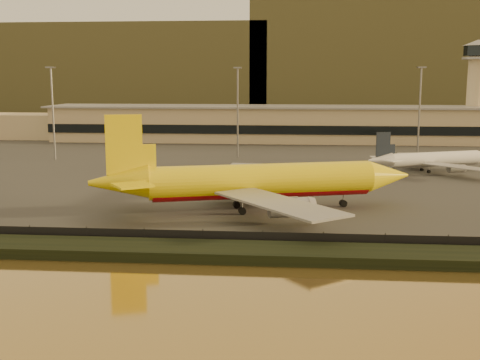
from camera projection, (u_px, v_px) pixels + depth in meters
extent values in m
plane|color=black|center=(254.00, 226.00, 92.89)|extent=(900.00, 900.00, 0.00)
cube|color=black|center=(245.00, 253.00, 76.08)|extent=(320.00, 7.00, 1.40)
cube|color=#2D2D2D|center=(274.00, 151.00, 186.17)|extent=(320.00, 220.00, 0.20)
cube|color=black|center=(248.00, 240.00, 79.91)|extent=(300.00, 0.05, 2.20)
cube|color=#C7AB8A|center=(277.00, 124.00, 214.60)|extent=(160.00, 22.00, 12.00)
cube|color=black|center=(276.00, 130.00, 203.77)|extent=(160.00, 0.60, 3.00)
cube|color=gray|center=(277.00, 107.00, 213.55)|extent=(164.00, 24.00, 0.60)
cube|color=#C7AB8A|center=(26.00, 126.00, 227.12)|extent=(50.00, 18.00, 9.00)
cylinder|color=#C7AB8A|center=(476.00, 99.00, 212.85)|extent=(6.40, 6.40, 30.00)
cylinder|color=black|center=(479.00, 51.00, 210.04)|extent=(10.40, 10.40, 3.50)
cone|color=gray|center=(479.00, 43.00, 209.58)|extent=(11.20, 11.20, 2.00)
cylinder|color=gray|center=(478.00, 58.00, 210.47)|extent=(11.20, 11.20, 0.80)
cylinder|color=slate|center=(53.00, 114.00, 164.77)|extent=(0.50, 0.50, 25.00)
cube|color=slate|center=(51.00, 67.00, 162.65)|extent=(2.20, 2.20, 0.40)
cylinder|color=slate|center=(238.00, 113.00, 170.20)|extent=(0.50, 0.50, 25.00)
cube|color=slate|center=(238.00, 68.00, 168.08)|extent=(2.20, 2.20, 0.40)
cylinder|color=slate|center=(419.00, 115.00, 163.85)|extent=(0.50, 0.50, 25.00)
cube|color=slate|center=(422.00, 67.00, 161.73)|extent=(2.20, 2.20, 0.40)
cube|color=brown|center=(92.00, 71.00, 434.46)|extent=(260.00, 160.00, 55.00)
cube|color=brown|center=(417.00, 60.00, 413.02)|extent=(220.00, 160.00, 70.00)
cylinder|color=yellow|center=(262.00, 180.00, 101.92)|extent=(38.31, 16.10, 5.53)
cylinder|color=#A3090E|center=(262.00, 186.00, 102.08)|extent=(36.95, 14.63, 4.32)
cone|color=yellow|center=(388.00, 176.00, 106.32)|extent=(8.71, 7.41, 5.53)
cone|color=yellow|center=(119.00, 182.00, 97.24)|extent=(10.75, 8.01, 5.53)
cube|color=yellow|center=(124.00, 145.00, 96.43)|extent=(5.74, 2.07, 9.68)
cube|color=yellow|center=(131.00, 174.00, 102.93)|extent=(5.47, 5.41, 0.33)
cube|color=yellow|center=(133.00, 185.00, 92.23)|extent=(7.36, 7.34, 0.33)
cube|color=gray|center=(239.00, 173.00, 116.13)|extent=(9.76, 24.56, 0.33)
cylinder|color=gray|center=(257.00, 183.00, 113.42)|extent=(6.98, 4.72, 3.04)
cube|color=gray|center=(279.00, 203.00, 87.63)|extent=(20.70, 23.40, 0.33)
cylinder|color=gray|center=(289.00, 208.00, 91.86)|extent=(6.98, 4.72, 3.04)
cylinder|color=black|center=(343.00, 203.00, 105.51)|extent=(1.44, 1.27, 1.22)
cylinder|color=slate|center=(343.00, 200.00, 105.41)|extent=(0.21, 0.21, 2.49)
cylinder|color=black|center=(242.00, 211.00, 99.52)|extent=(1.44, 1.27, 1.22)
cylinder|color=slate|center=(242.00, 207.00, 99.41)|extent=(0.21, 0.21, 2.49)
cylinder|color=black|center=(237.00, 205.00, 104.34)|extent=(1.44, 1.27, 1.22)
cylinder|color=slate|center=(237.00, 201.00, 104.23)|extent=(0.21, 0.21, 2.49)
cylinder|color=white|center=(435.00, 159.00, 144.79)|extent=(23.30, 11.99, 3.31)
cylinder|color=gray|center=(435.00, 161.00, 144.88)|extent=(22.41, 11.07, 2.58)
cone|color=white|center=(380.00, 160.00, 140.47)|extent=(6.76, 5.30, 3.31)
cube|color=#19202E|center=(383.00, 145.00, 140.06)|extent=(3.47, 1.61, 5.78)
cube|color=white|center=(378.00, 157.00, 143.93)|extent=(3.52, 3.37, 0.20)
cube|color=white|center=(393.00, 161.00, 137.69)|extent=(4.55, 4.53, 0.20)
cube|color=gray|center=(411.00, 157.00, 153.27)|extent=(4.64, 14.88, 0.20)
cylinder|color=gray|center=(422.00, 161.00, 151.79)|extent=(4.36, 3.17, 1.82)
cube|color=gray|center=(456.00, 166.00, 136.12)|extent=(13.67, 13.91, 0.20)
cylinder|color=gray|center=(456.00, 169.00, 138.85)|extent=(4.36, 3.17, 1.82)
cylinder|color=black|center=(466.00, 168.00, 147.86)|extent=(0.89, 0.81, 0.73)
cylinder|color=slate|center=(466.00, 167.00, 147.80)|extent=(0.17, 0.17, 1.49)
cylinder|color=black|center=(429.00, 171.00, 143.14)|extent=(0.89, 0.81, 0.73)
cylinder|color=slate|center=(429.00, 170.00, 143.07)|extent=(0.17, 0.17, 1.49)
cylinder|color=black|center=(422.00, 170.00, 145.94)|extent=(0.89, 0.81, 0.73)
cylinder|color=slate|center=(422.00, 168.00, 145.88)|extent=(0.17, 0.17, 1.49)
cube|color=yellow|center=(322.00, 184.00, 123.11)|extent=(4.41, 2.23, 1.93)
cube|color=white|center=(198.00, 177.00, 133.03)|extent=(3.53, 1.66, 1.57)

